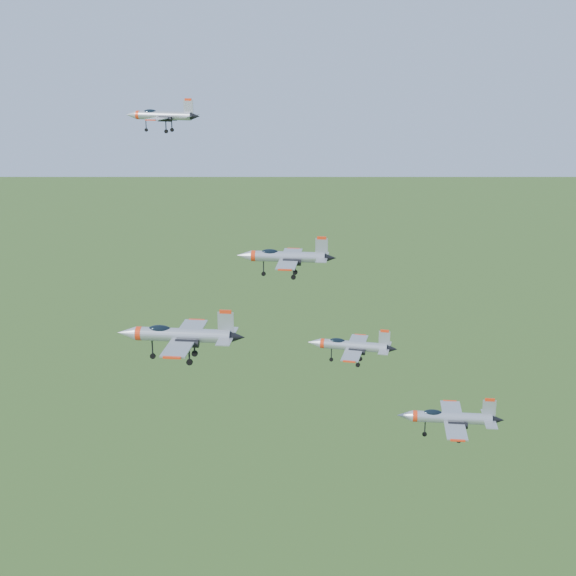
# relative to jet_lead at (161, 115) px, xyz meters

# --- Properties ---
(jet_lead) EXTENTS (11.11, 9.25, 2.97)m
(jet_lead) POSITION_rel_jet_lead_xyz_m (0.00, 0.00, 0.00)
(jet_lead) COLOR #9A9EA6
(jet_left_high) EXTENTS (12.39, 10.21, 3.31)m
(jet_left_high) POSITION_rel_jet_lead_xyz_m (19.57, -14.48, -15.64)
(jet_left_high) COLOR #9A9EA6
(jet_right_high) EXTENTS (13.33, 10.99, 3.56)m
(jet_right_high) POSITION_rel_jet_lead_xyz_m (11.84, -34.60, -19.01)
(jet_right_high) COLOR #9A9EA6
(jet_left_low) EXTENTS (11.91, 9.85, 3.18)m
(jet_left_low) POSITION_rel_jet_lead_xyz_m (27.70, -10.83, -28.25)
(jet_left_low) COLOR #9A9EA6
(jet_right_low) EXTENTS (12.59, 10.39, 3.37)m
(jet_right_low) POSITION_rel_jet_lead_xyz_m (40.16, -20.77, -32.85)
(jet_right_low) COLOR #9A9EA6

